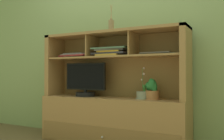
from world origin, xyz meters
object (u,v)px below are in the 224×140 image
Objects in this scene: potted_orchid at (143,95)px; magazine_stack_centre at (158,54)px; tv_monitor at (85,82)px; diffuser_bottle at (111,25)px; magazine_stack_right at (111,52)px; potted_fern at (152,91)px; magazine_stack_left at (77,56)px; media_console at (112,109)px.

magazine_stack_centre is (0.16, 0.03, 0.43)m from potted_orchid.
magazine_stack_centre reaches higher than potted_orchid.
potted_orchid is 0.46m from magazine_stack_centre.
tv_monitor is 1.74× the size of diffuser_bottle.
magazine_stack_right is at bearing -172.96° from magazine_stack_centre.
potted_orchid is at bearing -174.83° from potted_fern.
magazine_stack_right reaches higher than magazine_stack_left.
media_console reaches higher than potted_fern.
media_console is at bearing 90.00° from diffuser_bottle.
diffuser_bottle reaches higher than magazine_stack_centre.
potted_orchid is at bearing -167.99° from magazine_stack_centre.
magazine_stack_centre is 0.62m from diffuser_bottle.
potted_orchid reaches higher than potted_fern.
media_console reaches higher than tv_monitor.
tv_monitor is (-0.35, -0.02, 0.30)m from media_console.
magazine_stack_centre is at bearing 3.51° from media_console.
media_console reaches higher than magazine_stack_left.
magazine_stack_left is (-0.86, 0.02, 0.45)m from potted_orchid.
magazine_stack_right is at bearing -175.04° from potted_fern.
tv_monitor reaches higher than potted_orchid.
potted_fern is at bearing 5.17° from potted_orchid.
diffuser_bottle is (0.35, -0.01, 0.64)m from tv_monitor.
magazine_stack_centre is (1.02, 0.02, -0.02)m from magazine_stack_left.
magazine_stack_centre is at bearing 22.93° from potted_fern.
potted_fern is (0.47, 0.01, 0.22)m from media_console.
media_console is 5.04× the size of potted_orchid.
diffuser_bottle is (0.00, -0.03, 0.94)m from media_console.
magazine_stack_left reaches higher than magazine_stack_centre.
tv_monitor is 0.49m from magazine_stack_right.
magazine_stack_left reaches higher than potted_orchid.
potted_orchid is at bearing 1.38° from tv_monitor.
tv_monitor is at bearing -176.97° from media_console.
magazine_stack_centre is 0.53m from magazine_stack_right.
magazine_stack_right is (-0.53, -0.07, 0.04)m from magazine_stack_centre.
magazine_stack_right is at bearing -5.78° from magazine_stack_left.
magazine_stack_right is at bearing -2.41° from tv_monitor.
tv_monitor is 1.58× the size of potted_orchid.
diffuser_bottle is at bearing -1.08° from tv_monitor.
magazine_stack_left is at bearing 178.08° from media_console.
media_console reaches higher than magazine_stack_right.
diffuser_bottle is at bearing -4.81° from magazine_stack_left.
potted_fern is at bearing -0.53° from magazine_stack_left.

